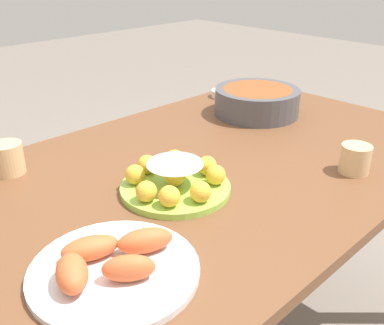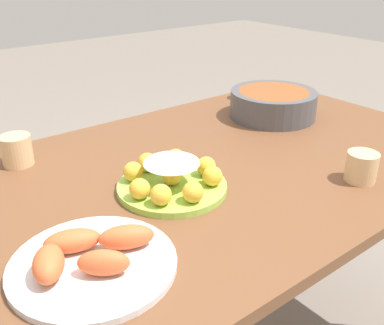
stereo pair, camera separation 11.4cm
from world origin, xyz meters
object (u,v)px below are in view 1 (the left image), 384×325
Objects in this scene: dining_table at (206,193)px; cup_near at (355,159)px; serving_bowl at (257,101)px; seafood_platter at (112,265)px; cup_far at (7,159)px; cake_plate at (175,180)px; sauce_bowl at (221,93)px.

dining_table is 19.83× the size of cup_near.
cup_near is (-0.18, -0.47, -0.01)m from serving_bowl.
cup_near is at bearing -8.65° from seafood_platter.
seafood_platter is (-0.46, -0.20, 0.11)m from dining_table.
serving_bowl is 0.95× the size of seafood_platter.
cup_near is 0.90m from cup_far.
cake_plate is at bearing 26.97° from seafood_platter.
seafood_platter is at bearing -157.64° from serving_bowl.
cup_far is at bearing -175.99° from sauce_bowl.
serving_bowl is 3.56× the size of cup_far.
dining_table is 0.63m from sauce_bowl.
cake_plate is 0.63m from serving_bowl.
seafood_platter is at bearing 171.35° from cup_near.
serving_bowl is 0.85m from cup_far.
sauce_bowl is at bearing 31.91° from seafood_platter.
cake_plate is 3.42× the size of cup_near.
seafood_platter is at bearing -153.03° from cake_plate.
cake_plate is at bearing -146.06° from sauce_bowl.
serving_bowl is 0.95m from seafood_platter.
cake_plate is at bearing -57.13° from cup_far.
cake_plate reaches higher than dining_table.
cake_plate reaches higher than cup_near.
serving_bowl is at bearing 19.96° from cake_plate.
cup_near reaches higher than sauce_bowl.
cup_far reaches higher than sauce_bowl.
seafood_platter is 0.53m from cup_far.
cake_plate is at bearing -162.31° from dining_table.
dining_table is at bearing -141.55° from sauce_bowl.
serving_bowl is 3.64× the size of sauce_bowl.
cake_plate is 0.48m from cup_near.
serving_bowl is 0.50m from cup_near.
seafood_platter is (-0.88, -0.36, -0.03)m from serving_bowl.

